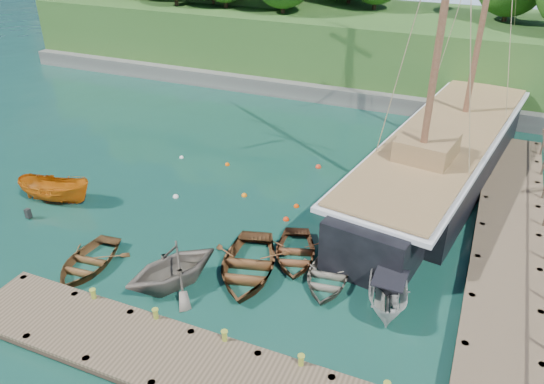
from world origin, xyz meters
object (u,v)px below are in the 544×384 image
at_px(schooner, 441,160).
at_px(rowboat_2, 247,273).
at_px(rowboat_3, 326,282).
at_px(rowboat_4, 294,258).
at_px(rowboat_0, 88,267).
at_px(cabin_boat_white, 386,305).
at_px(motorboat_orange, 58,202).
at_px(rowboat_1, 174,285).

bearing_deg(schooner, rowboat_2, -108.36).
distance_m(rowboat_3, rowboat_4, 2.24).
distance_m(rowboat_0, cabin_boat_white, 13.51).
bearing_deg(cabin_boat_white, rowboat_4, 150.02).
bearing_deg(motorboat_orange, rowboat_3, -102.57).
height_order(rowboat_1, cabin_boat_white, rowboat_1).
distance_m(rowboat_4, cabin_boat_white, 4.97).
distance_m(rowboat_0, rowboat_1, 4.36).
bearing_deg(motorboat_orange, cabin_boat_white, -103.49).
bearing_deg(rowboat_4, schooner, 46.83).
bearing_deg(rowboat_3, rowboat_1, -163.40).
relative_size(rowboat_3, cabin_boat_white, 0.90).
relative_size(rowboat_0, cabin_boat_white, 0.94).
relative_size(rowboat_1, motorboat_orange, 1.00).
relative_size(rowboat_2, rowboat_3, 1.34).
relative_size(rowboat_0, schooner, 0.14).
bearing_deg(rowboat_1, rowboat_3, 53.30).
bearing_deg(rowboat_1, rowboat_4, 71.89).
bearing_deg(cabin_boat_white, rowboat_2, 171.33).
xyz_separation_m(rowboat_4, cabin_boat_white, (4.71, -1.57, 0.00)).
bearing_deg(rowboat_0, rowboat_1, 0.05).
distance_m(rowboat_0, schooner, 20.44).
distance_m(motorboat_orange, schooner, 22.16).
bearing_deg(rowboat_4, rowboat_0, -170.66).
relative_size(rowboat_4, cabin_boat_white, 0.93).
xyz_separation_m(rowboat_2, cabin_boat_white, (6.28, 0.32, 0.00)).
relative_size(motorboat_orange, schooner, 0.14).
bearing_deg(rowboat_3, rowboat_0, -170.80).
xyz_separation_m(rowboat_3, schooner, (3.17, 11.94, 1.24)).
distance_m(cabin_boat_white, schooner, 12.45).
bearing_deg(rowboat_1, rowboat_2, 66.71).
relative_size(rowboat_4, motorboat_orange, 0.93).
height_order(rowboat_4, schooner, schooner).
bearing_deg(motorboat_orange, schooner, -69.45).
xyz_separation_m(rowboat_4, schooner, (5.11, 10.82, 1.24)).
bearing_deg(rowboat_0, rowboat_4, 21.43).
bearing_deg(rowboat_1, cabin_boat_white, 43.48).
height_order(rowboat_4, cabin_boat_white, cabin_boat_white).
height_order(rowboat_0, rowboat_1, rowboat_1).
relative_size(rowboat_0, rowboat_4, 1.01).
xyz_separation_m(rowboat_0, rowboat_3, (10.45, 3.26, 0.00)).
distance_m(rowboat_2, schooner, 14.41).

